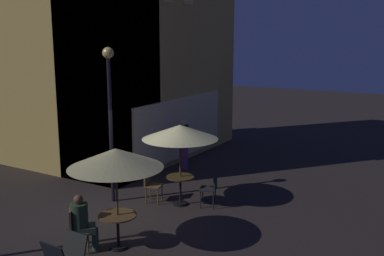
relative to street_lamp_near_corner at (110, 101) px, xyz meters
The scene contains 12 objects.
ground_plane 2.95m from the street_lamp_near_corner, 133.74° to the right, with size 60.00×60.00×0.00m, color #2D2522.
cafe_building 4.58m from the street_lamp_near_corner, 39.50° to the left, with size 7.74×7.08×8.24m.
street_lamp_near_corner is the anchor object (origin of this frame).
cafe_table_0 3.59m from the street_lamp_near_corner, 137.38° to the right, with size 0.80×0.80×0.74m.
cafe_table_1 2.86m from the street_lamp_near_corner, 67.49° to the right, with size 0.74×0.74×0.78m.
patio_umbrella_0 2.95m from the street_lamp_near_corner, 137.38° to the right, with size 1.96×1.96×2.16m.
patio_umbrella_1 2.01m from the street_lamp_near_corner, 67.49° to the right, with size 1.98×1.98×2.16m.
cafe_chair_0 3.70m from the street_lamp_near_corner, 154.22° to the right, with size 0.54×0.54×0.95m.
cafe_chair_1 3.45m from the street_lamp_near_corner, 68.58° to the right, with size 0.53×0.53×0.97m.
cafe_chair_2 2.40m from the street_lamp_near_corner, 61.68° to the right, with size 0.51×0.51×0.98m.
patron_seated_0 3.58m from the street_lamp_near_corner, 151.61° to the right, with size 0.53×0.54×1.23m.
patron_standing_1 4.02m from the street_lamp_near_corner, ahead, with size 0.30×0.30×1.71m.
Camera 1 is at (-8.11, -6.96, 4.33)m, focal length 41.98 mm.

